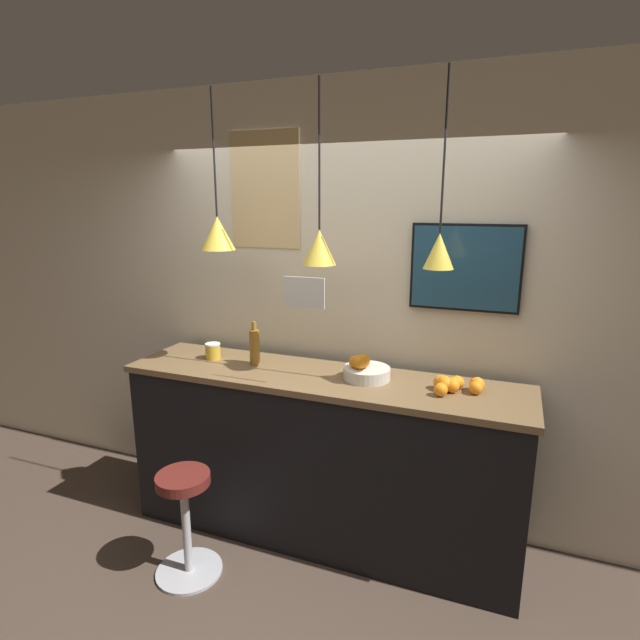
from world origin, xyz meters
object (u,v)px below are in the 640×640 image
at_px(mounted_tv, 465,268).
at_px(fruit_bowl, 365,371).
at_px(bar_stool, 185,512).
at_px(juice_bottle, 255,346).
at_px(spread_jar, 213,351).

bearing_deg(mounted_tv, fruit_bowl, -148.26).
bearing_deg(bar_stool, mounted_tv, 35.18).
height_order(bar_stool, juice_bottle, juice_bottle).
bearing_deg(spread_jar, mounted_tv, 11.05).
relative_size(bar_stool, mounted_tv, 1.00).
relative_size(fruit_bowl, juice_bottle, 0.98).
xyz_separation_m(bar_stool, spread_jar, (-0.20, 0.66, 0.76)).
relative_size(juice_bottle, mounted_tv, 0.45).
xyz_separation_m(fruit_bowl, mounted_tv, (0.51, 0.32, 0.60)).
distance_m(bar_stool, fruit_bowl, 1.33).
distance_m(bar_stool, spread_jar, 1.03).
bearing_deg(juice_bottle, bar_stool, -100.19).
bearing_deg(spread_jar, fruit_bowl, -0.35).
xyz_separation_m(bar_stool, juice_bottle, (0.12, 0.66, 0.83)).
bearing_deg(juice_bottle, spread_jar, 180.00).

